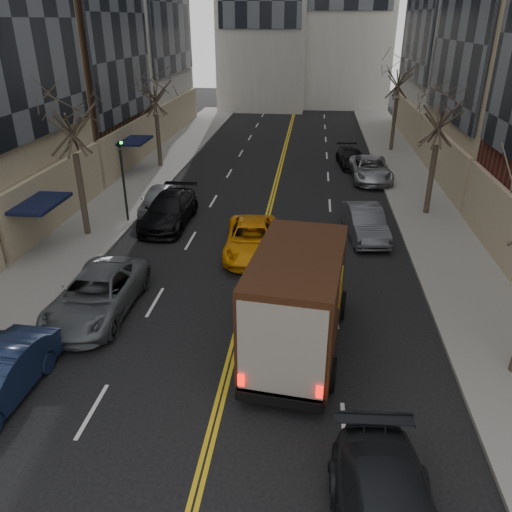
# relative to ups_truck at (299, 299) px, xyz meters

# --- Properties ---
(sidewalk_left) EXTENTS (4.00, 66.00, 0.15)m
(sidewalk_left) POSITION_rel_ups_truck_xyz_m (-11.11, 15.35, -1.81)
(sidewalk_left) COLOR slate
(sidewalk_left) RESTS_ON ground
(sidewalk_right) EXTENTS (4.00, 66.00, 0.15)m
(sidewalk_right) POSITION_rel_ups_truck_xyz_m (6.89, 15.35, -1.81)
(sidewalk_right) COLOR slate
(sidewalk_right) RESTS_ON ground
(tree_lf_mid) EXTENTS (3.20, 3.20, 8.91)m
(tree_lf_mid) POSITION_rel_ups_truck_xyz_m (-10.91, 8.35, 4.72)
(tree_lf_mid) COLOR #382D23
(tree_lf_mid) RESTS_ON sidewalk_left
(tree_lf_far) EXTENTS (3.20, 3.20, 8.12)m
(tree_lf_far) POSITION_rel_ups_truck_xyz_m (-10.91, 21.35, 4.14)
(tree_lf_far) COLOR #382D23
(tree_lf_far) RESTS_ON sidewalk_left
(tree_rt_mid) EXTENTS (3.20, 3.20, 8.32)m
(tree_rt_mid) POSITION_rel_ups_truck_xyz_m (6.69, 13.35, 4.29)
(tree_rt_mid) COLOR #382D23
(tree_rt_mid) RESTS_ON sidewalk_right
(tree_rt_far) EXTENTS (3.20, 3.20, 9.11)m
(tree_rt_far) POSITION_rel_ups_truck_xyz_m (6.69, 28.35, 4.86)
(tree_rt_far) COLOR #382D23
(tree_rt_far) RESTS_ON sidewalk_right
(traffic_signal) EXTENTS (0.29, 0.26, 4.70)m
(traffic_signal) POSITION_rel_ups_truck_xyz_m (-9.50, 10.35, 0.94)
(traffic_signal) COLOR black
(traffic_signal) RESTS_ON sidewalk_left
(ups_truck) EXTENTS (3.38, 7.06, 3.73)m
(ups_truck) POSITION_rel_ups_truck_xyz_m (0.00, 0.00, 0.00)
(ups_truck) COLOR black
(ups_truck) RESTS_ON ground
(taxi) EXTENTS (2.79, 5.37, 1.45)m
(taxi) POSITION_rel_ups_truck_xyz_m (-2.41, 7.24, -1.16)
(taxi) COLOR orange
(taxi) RESTS_ON ground
(pedestrian) EXTENTS (0.63, 0.80, 1.93)m
(pedestrian) POSITION_rel_ups_truck_xyz_m (-0.81, 3.28, -0.92)
(pedestrian) COLOR black
(pedestrian) RESTS_ON ground
(parked_lf_c) EXTENTS (2.61, 5.61, 1.55)m
(parked_lf_c) POSITION_rel_ups_truck_xyz_m (-7.45, 1.37, -1.11)
(parked_lf_c) COLOR #515559
(parked_lf_c) RESTS_ON ground
(parked_lf_d) EXTENTS (2.28, 5.50, 1.59)m
(parked_lf_d) POSITION_rel_ups_truck_xyz_m (-7.21, 10.40, -1.09)
(parked_lf_d) COLOR black
(parked_lf_d) RESTS_ON ground
(parked_lf_e) EXTENTS (1.83, 4.11, 1.37)m
(parked_lf_e) POSITION_rel_ups_truck_xyz_m (-8.41, 12.32, -1.20)
(parked_lf_e) COLOR #A8ABB0
(parked_lf_e) RESTS_ON ground
(parked_rt_a) EXTENTS (2.22, 4.85, 1.54)m
(parked_rt_a) POSITION_rel_ups_truck_xyz_m (2.99, 9.83, -1.11)
(parked_rt_a) COLOR #45464B
(parked_rt_a) RESTS_ON ground
(parked_rt_b) EXTENTS (2.72, 5.59, 1.53)m
(parked_rt_b) POSITION_rel_ups_truck_xyz_m (4.19, 19.85, -1.12)
(parked_rt_b) COLOR #9D9FA4
(parked_rt_b) RESTS_ON ground
(parked_rt_c) EXTENTS (2.34, 4.68, 1.31)m
(parked_rt_c) POSITION_rel_ups_truck_xyz_m (3.11, 23.37, -1.23)
(parked_rt_c) COLOR black
(parked_rt_c) RESTS_ON ground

